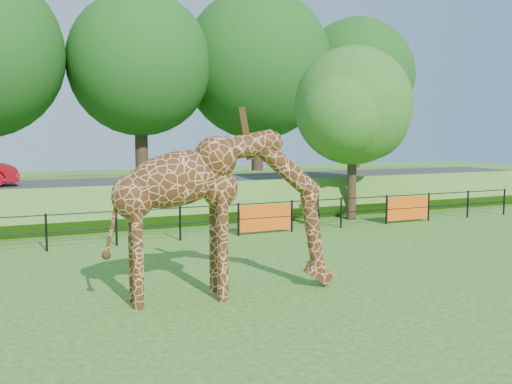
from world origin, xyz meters
TOP-DOWN VIEW (x-y plane):
  - ground at (0.00, 0.00)m, footprint 90.00×90.00m
  - giraffe at (-0.92, 1.61)m, footprint 4.94×1.28m
  - perimeter_fence at (0.00, 8.00)m, footprint 28.07×0.10m
  - embankment at (0.00, 15.50)m, footprint 40.00×9.00m
  - road at (0.00, 14.00)m, footprint 40.00×5.00m
  - visitor at (5.41, 8.84)m, footprint 0.58×0.47m
  - tree_east at (7.60, 9.63)m, footprint 5.40×4.71m
  - bg_tree_line at (1.89, 22.00)m, footprint 37.30×8.80m

SIDE VIEW (x-z plane):
  - ground at x=0.00m, z-range 0.00..0.00m
  - perimeter_fence at x=0.00m, z-range 0.00..1.10m
  - embankment at x=0.00m, z-range 0.00..1.30m
  - visitor at x=5.41m, z-range 0.00..1.39m
  - road at x=0.00m, z-range 1.30..1.42m
  - giraffe at x=-0.92m, z-range 0.00..3.49m
  - tree_east at x=7.60m, z-range 0.90..7.66m
  - bg_tree_line at x=1.89m, z-range 1.28..13.10m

